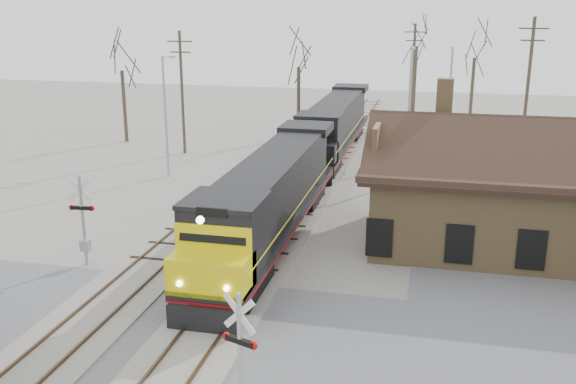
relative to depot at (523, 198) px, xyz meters
The scene contains 19 objects.
ground 17.14m from the depot, 134.97° to the right, with size 140.00×140.00×0.00m, color #A39E93.
road 17.13m from the depot, 134.97° to the right, with size 60.00×9.00×0.03m, color #5A5A5F.
track_main 12.58m from the depot, 165.97° to the left, with size 3.40×90.00×0.24m.
track_siding 16.92m from the depot, 169.70° to the left, with size 3.40×90.00×0.24m.
depot is the anchor object (origin of this frame).
locomotive_lead 12.28m from the depot, 167.62° to the right, with size 2.96×19.80×4.39m.
locomotive_trailing 21.17m from the depot, 124.50° to the left, with size 2.96×19.80×4.16m.
crossbuck_near 18.91m from the depot, 118.92° to the right, with size 1.11×0.47×4.06m.
crossbuck_far 20.66m from the depot, 159.97° to the right, with size 1.20×0.31×4.19m.
streetlight_a 23.75m from the depot, 158.86° to the left, with size 0.25×2.04×8.16m.
streetlight_b 12.66m from the depot, 119.29° to the left, with size 0.25×2.04×8.81m.
streetlight_c 21.50m from the depot, 99.17° to the left, with size 0.25×2.04×8.24m.
utility_pole_a 28.34m from the depot, 147.01° to the left, with size 2.00×0.24×9.50m.
utility_pole_b 32.85m from the depot, 101.94° to the left, with size 2.00×0.24×9.70m.
utility_pole_c 17.04m from the depot, 83.75° to the left, with size 2.00×0.24×10.61m.
tree_a 35.79m from the depot, 148.58° to the left, with size 4.05×4.05×9.92m.
tree_b 29.33m from the depot, 124.19° to the left, with size 4.11×4.11×10.08m.
tree_c 38.62m from the depot, 100.19° to the left, with size 4.83×4.83×11.84m.
tree_d 32.93m from the depot, 92.02° to the left, with size 4.38×4.38×10.72m.
Camera 1 is at (7.64, -19.37, 11.41)m, focal length 40.00 mm.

